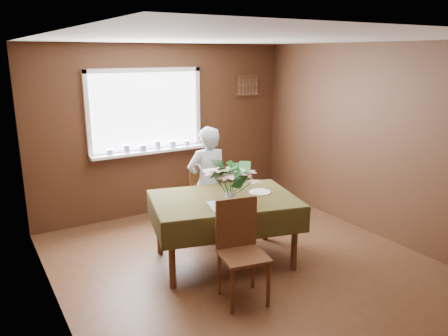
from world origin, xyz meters
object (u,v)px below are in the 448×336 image
dining_table (224,206)px  flower_bouquet (230,178)px  chair_near (240,246)px  seated_woman (208,183)px  chair_far (205,195)px

dining_table → flower_bouquet: flower_bouquet is taller
chair_near → flower_bouquet: (0.20, 0.52, 0.53)m
seated_woman → flower_bouquet: 1.02m
dining_table → flower_bouquet: size_ratio=3.51×
dining_table → seated_woman: 0.74m
chair_near → flower_bouquet: flower_bouquet is taller
chair_near → flower_bouquet: size_ratio=1.92×
seated_woman → flower_bouquet: seated_woman is taller
chair_far → chair_near: (-0.48, -1.59, 0.00)m
dining_table → chair_far: 0.90m
chair_far → seated_woman: seated_woman is taller
dining_table → chair_near: size_ratio=1.83×
chair_far → flower_bouquet: flower_bouquet is taller
chair_near → flower_bouquet: bearing=80.0°
dining_table → seated_woman: seated_woman is taller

